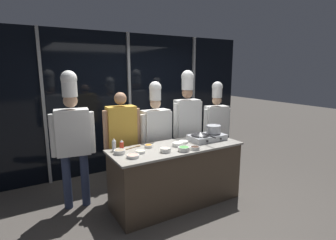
{
  "coord_description": "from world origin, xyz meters",
  "views": [
    {
      "loc": [
        -2.0,
        -3.12,
        2.03
      ],
      "look_at": [
        0.0,
        0.25,
        1.25
      ],
      "focal_mm": 28.0,
      "sensor_mm": 36.0,
      "label": 1
    }
  ],
  "objects_px": {
    "serving_spoon_slotted": "(136,146)",
    "person_guest": "(122,134)",
    "prep_bowl_shrimp": "(133,156)",
    "stock_pot": "(213,129)",
    "prep_bowl_noodles": "(140,151)",
    "prep_bowl_carrots": "(149,146)",
    "prep_bowl_garlic": "(177,144)",
    "prep_bowl_mushrooms": "(119,151)",
    "portable_stove": "(207,137)",
    "frying_pan": "(200,134)",
    "squeeze_bottle_clear": "(114,145)",
    "chef_line": "(187,117)",
    "prep_bowl_chicken": "(165,150)",
    "prep_bowl_soy_glaze": "(195,148)",
    "prep_bowl_scallions": "(184,149)",
    "chef_sous": "(156,129)",
    "squeeze_bottle_chili": "(122,145)",
    "chef_pastry": "(216,122)",
    "prep_bowl_onion": "(183,142)"
  },
  "relations": [
    {
      "from": "chef_pastry",
      "to": "prep_bowl_carrots",
      "type": "bearing_deg",
      "value": 25.3
    },
    {
      "from": "frying_pan",
      "to": "prep_bowl_onion",
      "type": "bearing_deg",
      "value": 167.99
    },
    {
      "from": "prep_bowl_soy_glaze",
      "to": "chef_sous",
      "type": "relative_size",
      "value": 0.08
    },
    {
      "from": "portable_stove",
      "to": "frying_pan",
      "type": "distance_m",
      "value": 0.15
    },
    {
      "from": "prep_bowl_garlic",
      "to": "chef_line",
      "type": "relative_size",
      "value": 0.08
    },
    {
      "from": "frying_pan",
      "to": "prep_bowl_noodles",
      "type": "xyz_separation_m",
      "value": [
        -1.05,
        -0.04,
        -0.11
      ]
    },
    {
      "from": "prep_bowl_shrimp",
      "to": "prep_bowl_garlic",
      "type": "relative_size",
      "value": 1.07
    },
    {
      "from": "serving_spoon_slotted",
      "to": "portable_stove",
      "type": "bearing_deg",
      "value": -11.85
    },
    {
      "from": "prep_bowl_scallions",
      "to": "prep_bowl_chicken",
      "type": "bearing_deg",
      "value": 159.22
    },
    {
      "from": "prep_bowl_mushrooms",
      "to": "prep_bowl_carrots",
      "type": "bearing_deg",
      "value": 6.95
    },
    {
      "from": "prep_bowl_scallions",
      "to": "prep_bowl_mushrooms",
      "type": "bearing_deg",
      "value": 157.19
    },
    {
      "from": "prep_bowl_soy_glaze",
      "to": "prep_bowl_carrots",
      "type": "distance_m",
      "value": 0.67
    },
    {
      "from": "prep_bowl_carrots",
      "to": "prep_bowl_garlic",
      "type": "distance_m",
      "value": 0.43
    },
    {
      "from": "frying_pan",
      "to": "squeeze_bottle_clear",
      "type": "relative_size",
      "value": 2.8
    },
    {
      "from": "squeeze_bottle_chili",
      "to": "prep_bowl_scallions",
      "type": "height_order",
      "value": "squeeze_bottle_chili"
    },
    {
      "from": "frying_pan",
      "to": "chef_sous",
      "type": "xyz_separation_m",
      "value": [
        -0.46,
        0.61,
        0.0
      ]
    },
    {
      "from": "prep_bowl_chicken",
      "to": "chef_sous",
      "type": "distance_m",
      "value": 0.84
    },
    {
      "from": "serving_spoon_slotted",
      "to": "person_guest",
      "type": "xyz_separation_m",
      "value": [
        -0.07,
        0.4,
        0.1
      ]
    },
    {
      "from": "prep_bowl_carrots",
      "to": "person_guest",
      "type": "xyz_separation_m",
      "value": [
        -0.21,
        0.51,
        0.08
      ]
    },
    {
      "from": "squeeze_bottle_clear",
      "to": "portable_stove",
      "type": "bearing_deg",
      "value": -9.08
    },
    {
      "from": "prep_bowl_carrots",
      "to": "chef_line",
      "type": "distance_m",
      "value": 1.18
    },
    {
      "from": "squeeze_bottle_clear",
      "to": "prep_bowl_shrimp",
      "type": "xyz_separation_m",
      "value": [
        0.11,
        -0.4,
        -0.06
      ]
    },
    {
      "from": "prep_bowl_garlic",
      "to": "chef_line",
      "type": "bearing_deg",
      "value": 46.68
    },
    {
      "from": "stock_pot",
      "to": "prep_bowl_noodles",
      "type": "bearing_deg",
      "value": -178.04
    },
    {
      "from": "prep_bowl_noodles",
      "to": "prep_bowl_carrots",
      "type": "bearing_deg",
      "value": 39.2
    },
    {
      "from": "prep_bowl_noodles",
      "to": "chef_pastry",
      "type": "xyz_separation_m",
      "value": [
        1.86,
        0.61,
        0.1
      ]
    },
    {
      "from": "prep_bowl_shrimp",
      "to": "serving_spoon_slotted",
      "type": "distance_m",
      "value": 0.46
    },
    {
      "from": "squeeze_bottle_clear",
      "to": "person_guest",
      "type": "xyz_separation_m",
      "value": [
        0.27,
        0.4,
        0.02
      ]
    },
    {
      "from": "prep_bowl_soy_glaze",
      "to": "prep_bowl_scallions",
      "type": "xyz_separation_m",
      "value": [
        -0.17,
        0.03,
        0.01
      ]
    },
    {
      "from": "stock_pot",
      "to": "prep_bowl_scallions",
      "type": "relative_size",
      "value": 1.56
    },
    {
      "from": "frying_pan",
      "to": "prep_bowl_chicken",
      "type": "xyz_separation_m",
      "value": [
        -0.73,
        -0.18,
        -0.09
      ]
    },
    {
      "from": "prep_bowl_shrimp",
      "to": "serving_spoon_slotted",
      "type": "bearing_deg",
      "value": 60.74
    },
    {
      "from": "prep_bowl_chicken",
      "to": "prep_bowl_soy_glaze",
      "type": "bearing_deg",
      "value": -16.25
    },
    {
      "from": "stock_pot",
      "to": "prep_bowl_carrots",
      "type": "distance_m",
      "value": 1.12
    },
    {
      "from": "prep_bowl_garlic",
      "to": "chef_sous",
      "type": "relative_size",
      "value": 0.09
    },
    {
      "from": "person_guest",
      "to": "squeeze_bottle_clear",
      "type": "bearing_deg",
      "value": 60.44
    },
    {
      "from": "person_guest",
      "to": "chef_line",
      "type": "xyz_separation_m",
      "value": [
        1.25,
        0.01,
        0.15
      ]
    },
    {
      "from": "frying_pan",
      "to": "prep_bowl_mushrooms",
      "type": "distance_m",
      "value": 1.31
    },
    {
      "from": "serving_spoon_slotted",
      "to": "chef_sous",
      "type": "relative_size",
      "value": 0.14
    },
    {
      "from": "portable_stove",
      "to": "stock_pot",
      "type": "height_order",
      "value": "stock_pot"
    },
    {
      "from": "prep_bowl_carrots",
      "to": "chef_sous",
      "type": "height_order",
      "value": "chef_sous"
    },
    {
      "from": "portable_stove",
      "to": "serving_spoon_slotted",
      "type": "bearing_deg",
      "value": 168.15
    },
    {
      "from": "prep_bowl_shrimp",
      "to": "person_guest",
      "type": "relative_size",
      "value": 0.1
    },
    {
      "from": "prep_bowl_mushrooms",
      "to": "prep_bowl_scallions",
      "type": "height_order",
      "value": "prep_bowl_scallions"
    },
    {
      "from": "portable_stove",
      "to": "prep_bowl_shrimp",
      "type": "relative_size",
      "value": 3.45
    },
    {
      "from": "chef_pastry",
      "to": "person_guest",
      "type": "bearing_deg",
      "value": 8.28
    },
    {
      "from": "portable_stove",
      "to": "prep_bowl_chicken",
      "type": "relative_size",
      "value": 3.77
    },
    {
      "from": "stock_pot",
      "to": "squeeze_bottle_chili",
      "type": "height_order",
      "value": "stock_pot"
    },
    {
      "from": "prep_bowl_soy_glaze",
      "to": "chef_sous",
      "type": "height_order",
      "value": "chef_sous"
    },
    {
      "from": "stock_pot",
      "to": "chef_sous",
      "type": "distance_m",
      "value": 0.95
    }
  ]
}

